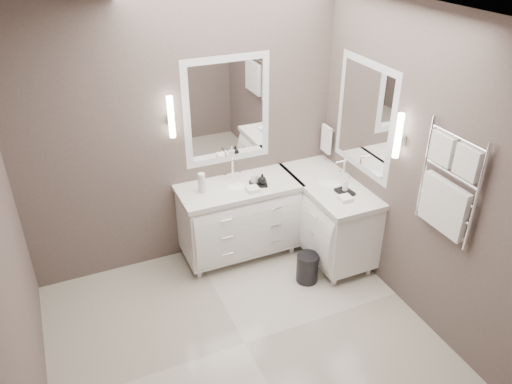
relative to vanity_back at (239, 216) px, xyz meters
name	(u,v)px	position (x,y,z in m)	size (l,w,h in m)	color
floor	(245,344)	(-0.45, -1.23, -0.49)	(3.20, 3.00, 0.01)	beige
ceiling	(240,20)	(-0.45, -1.23, 2.22)	(3.20, 3.00, 0.01)	white
wall_back	(184,137)	(-0.45, 0.28, 0.86)	(3.20, 0.01, 2.70)	#574A46
wall_front	(360,359)	(-0.45, -2.73, 0.86)	(3.20, 0.01, 2.70)	#574A46
wall_left	(4,267)	(-2.06, -1.23, 0.86)	(0.01, 3.00, 2.70)	#574A46
wall_right	(418,171)	(1.15, -1.23, 0.86)	(0.01, 3.00, 2.70)	#574A46
vanity_back	(239,216)	(0.00, 0.00, 0.00)	(1.24, 0.59, 0.97)	white
vanity_right	(327,213)	(0.88, -0.33, 0.00)	(0.59, 1.24, 0.97)	white
mirror_back	(227,111)	(0.00, 0.26, 1.06)	(0.90, 0.02, 1.10)	white
mirror_right	(365,117)	(1.14, -0.43, 1.06)	(0.02, 0.90, 1.10)	white
sconce_back	(171,118)	(-0.58, 0.20, 1.11)	(0.06, 0.06, 0.40)	white
sconce_right	(398,137)	(1.08, -1.01, 1.11)	(0.06, 0.06, 0.40)	white
towel_bar_corner	(326,139)	(1.09, 0.13, 0.63)	(0.03, 0.22, 0.30)	white
towel_ladder	(448,189)	(1.10, -1.63, 0.91)	(0.06, 0.58, 0.90)	white
waste_bin	(307,268)	(0.45, -0.69, -0.33)	(0.22, 0.22, 0.31)	black
amenity_tray_back	(258,184)	(0.18, -0.08, 0.38)	(0.18, 0.13, 0.03)	black
amenity_tray_right	(345,192)	(0.89, -0.57, 0.38)	(0.13, 0.18, 0.03)	black
water_bottle	(202,183)	(-0.38, 0.02, 0.47)	(0.07, 0.07, 0.20)	silver
soap_bottle_a	(255,177)	(0.15, -0.06, 0.46)	(0.06, 0.06, 0.13)	white
soap_bottle_b	(262,179)	(0.21, -0.11, 0.45)	(0.08, 0.08, 0.11)	black
soap_bottle_c	(345,184)	(0.89, -0.57, 0.47)	(0.06, 0.06, 0.15)	white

